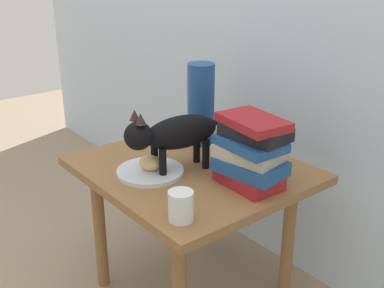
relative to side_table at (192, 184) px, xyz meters
name	(u,v)px	position (x,y,z in m)	size (l,w,h in m)	color
side_table	(192,184)	(0.00, 0.00, 0.00)	(0.72, 0.64, 0.51)	olive
plate	(150,171)	(-0.04, -0.14, 0.08)	(0.22, 0.22, 0.01)	silver
bread_roll	(151,163)	(-0.04, -0.14, 0.11)	(0.08, 0.06, 0.05)	#E0BC7A
cat	(173,134)	(0.00, -0.07, 0.20)	(0.13, 0.48, 0.23)	black
book_stack	(251,152)	(0.22, 0.05, 0.18)	(0.23, 0.17, 0.22)	maroon
green_vase	(201,104)	(-0.15, 0.16, 0.22)	(0.10, 0.10, 0.30)	navy
candle_jar	(181,208)	(0.26, -0.25, 0.11)	(0.07, 0.07, 0.08)	silver
tv_remote	(235,151)	(0.01, 0.19, 0.08)	(0.15, 0.04, 0.02)	black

